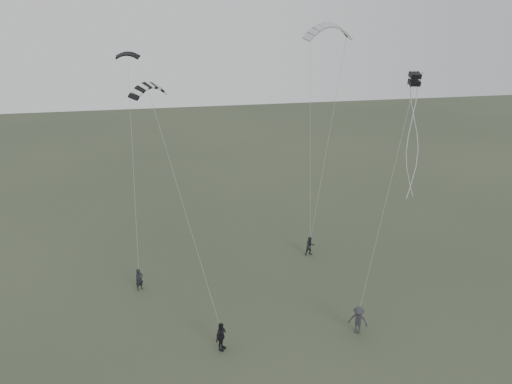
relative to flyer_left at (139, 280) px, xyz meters
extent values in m
plane|color=#38422E|center=(7.23, -5.88, -0.82)|extent=(140.00, 140.00, 0.00)
imported|color=black|center=(0.00, 0.00, 0.00)|extent=(0.71, 0.65, 1.64)
imported|color=#222227|center=(13.48, 2.74, -0.02)|extent=(0.83, 0.67, 1.60)
imported|color=black|center=(4.96, -7.63, 0.11)|extent=(1.01, 1.14, 1.85)
imported|color=#2E2D32|center=(13.53, -7.61, 0.12)|extent=(1.40, 1.23, 1.88)
camera|label=1|loc=(2.50, -31.94, 18.82)|focal=35.00mm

